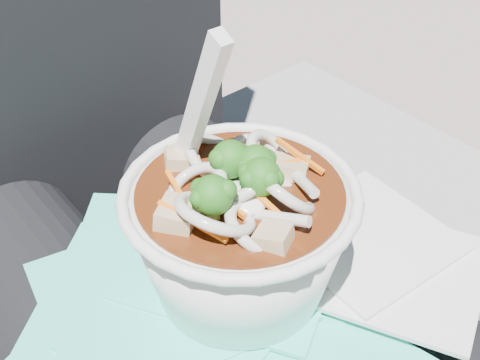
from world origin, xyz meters
TOP-DOWN VIEW (x-y plane):
  - lap at (0.00, 0.00)m, footprint 0.34×0.48m
  - person_body at (0.00, 0.09)m, footprint 0.34×0.94m
  - plastic_bag at (-0.02, -0.02)m, footprint 0.33×0.37m
  - napkins at (0.11, -0.08)m, footprint 0.17×0.19m
  - udon_bowl at (-0.00, -0.03)m, footprint 0.21×0.21m

SIDE VIEW (x-z plane):
  - lap at x=0.00m, z-range 0.45..0.59m
  - person_body at x=0.00m, z-range 0.05..1.04m
  - plastic_bag at x=-0.02m, z-range 0.59..0.61m
  - napkins at x=0.11m, z-range 0.61..0.62m
  - udon_bowl at x=0.00m, z-range 0.56..0.78m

